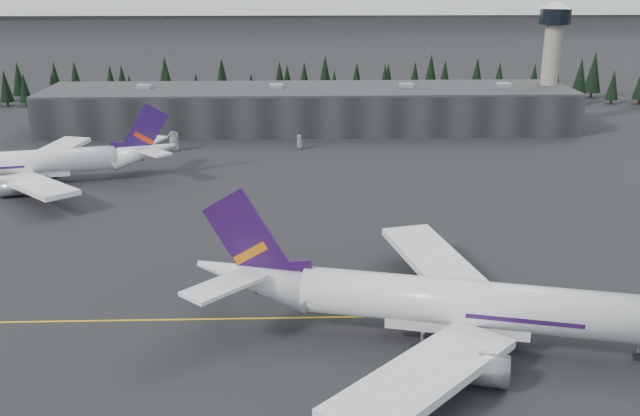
{
  "coord_description": "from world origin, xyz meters",
  "views": [
    {
      "loc": [
        -3.68,
        -92.63,
        46.78
      ],
      "look_at": [
        0.0,
        20.0,
        9.0
      ],
      "focal_mm": 40.0,
      "sensor_mm": 36.0,
      "label": 1
    }
  ],
  "objects_px": {
    "control_tower": "(552,50)",
    "jet_parked": "(42,162)",
    "gse_vehicle_a": "(175,148)",
    "jet_main": "(437,302)",
    "terminal": "(309,108)",
    "gse_vehicle_b": "(300,146)"
  },
  "relations": [
    {
      "from": "control_tower",
      "to": "jet_parked",
      "type": "xyz_separation_m",
      "value": [
        -137.08,
        -61.15,
        -18.42
      ]
    },
    {
      "from": "control_tower",
      "to": "gse_vehicle_a",
      "type": "xyz_separation_m",
      "value": [
        -112.06,
        -30.79,
        -22.65
      ]
    },
    {
      "from": "gse_vehicle_a",
      "to": "jet_parked",
      "type": "bearing_deg",
      "value": -124.39
    },
    {
      "from": "control_tower",
      "to": "gse_vehicle_a",
      "type": "bearing_deg",
      "value": -164.63
    },
    {
      "from": "jet_parked",
      "to": "gse_vehicle_a",
      "type": "bearing_deg",
      "value": -142.48
    },
    {
      "from": "control_tower",
      "to": "jet_main",
      "type": "xyz_separation_m",
      "value": [
        -60.62,
        -136.69,
        -17.92
      ]
    },
    {
      "from": "terminal",
      "to": "control_tower",
      "type": "relative_size",
      "value": 4.24
    },
    {
      "from": "jet_main",
      "to": "gse_vehicle_b",
      "type": "distance_m",
      "value": 108.46
    },
    {
      "from": "control_tower",
      "to": "jet_parked",
      "type": "height_order",
      "value": "control_tower"
    },
    {
      "from": "jet_parked",
      "to": "gse_vehicle_b",
      "type": "distance_m",
      "value": 67.14
    },
    {
      "from": "terminal",
      "to": "jet_main",
      "type": "relative_size",
      "value": 2.46
    },
    {
      "from": "terminal",
      "to": "jet_parked",
      "type": "distance_m",
      "value": 85.07
    },
    {
      "from": "jet_parked",
      "to": "terminal",
      "type": "bearing_deg",
      "value": -149.85
    },
    {
      "from": "jet_parked",
      "to": "jet_main",
      "type": "bearing_deg",
      "value": 122.37
    },
    {
      "from": "control_tower",
      "to": "terminal",
      "type": "bearing_deg",
      "value": -177.71
    },
    {
      "from": "jet_main",
      "to": "gse_vehicle_b",
      "type": "height_order",
      "value": "jet_main"
    },
    {
      "from": "terminal",
      "to": "gse_vehicle_a",
      "type": "xyz_separation_m",
      "value": [
        -37.06,
        -27.79,
        -5.55
      ]
    },
    {
      "from": "gse_vehicle_b",
      "to": "gse_vehicle_a",
      "type": "bearing_deg",
      "value": -110.87
    },
    {
      "from": "terminal",
      "to": "gse_vehicle_a",
      "type": "height_order",
      "value": "terminal"
    },
    {
      "from": "terminal",
      "to": "control_tower",
      "type": "distance_m",
      "value": 76.98
    },
    {
      "from": "jet_main",
      "to": "gse_vehicle_a",
      "type": "xyz_separation_m",
      "value": [
        -51.43,
        105.89,
        -4.73
      ]
    },
    {
      "from": "jet_parked",
      "to": "gse_vehicle_a",
      "type": "relative_size",
      "value": 10.93
    }
  ]
}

